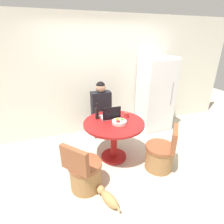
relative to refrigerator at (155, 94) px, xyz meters
name	(u,v)px	position (x,y,z in m)	size (l,w,h in m)	color
ground_plane	(124,167)	(-1.29, -1.17, -0.87)	(12.00, 12.00, 0.00)	beige
wall_back	(99,77)	(-1.29, 0.36, 0.43)	(7.00, 0.06, 2.60)	silver
refrigerator	(155,94)	(0.00, 0.00, 0.00)	(0.74, 0.64, 1.74)	white
dining_table	(114,131)	(-1.37, -0.86, -0.31)	(1.07, 1.07, 0.75)	maroon
chair_near_right_corner	(161,155)	(-0.71, -1.39, -0.60)	(0.57, 0.57, 0.81)	#9E7042
chair_near_left_corner	(85,173)	(-2.03, -1.40, -0.60)	(0.57, 0.57, 0.81)	#9E7042
person_seated	(101,109)	(-1.40, -0.10, -0.15)	(0.40, 0.37, 1.32)	#2D2D38
laptop	(110,116)	(-1.38, -0.69, -0.07)	(0.34, 0.26, 0.25)	#B7B7BC
fruit_bowl	(119,122)	(-1.31, -0.94, -0.08)	(0.25, 0.25, 0.09)	beige
coffee_cup	(126,115)	(-1.09, -0.74, -0.07)	(0.09, 0.09, 0.10)	#B2332D
bottle	(97,113)	(-1.61, -0.62, 0.00)	(0.06, 0.06, 0.29)	black
cat	(108,198)	(-1.79, -1.78, -0.78)	(0.25, 0.44, 0.17)	tan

